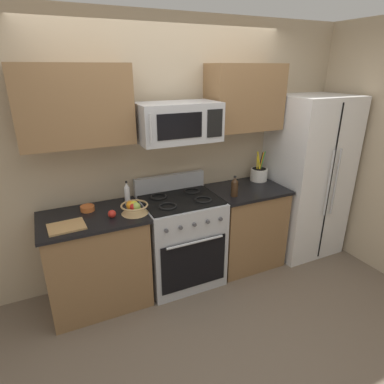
% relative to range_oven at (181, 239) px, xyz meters
% --- Properties ---
extents(ground_plane, '(16.00, 16.00, 0.00)m').
position_rel_range_oven_xyz_m(ground_plane, '(0.00, -0.70, -0.47)').
color(ground_plane, '#6B5B4C').
extents(wall_back, '(8.00, 0.10, 2.60)m').
position_rel_range_oven_xyz_m(wall_back, '(0.00, 0.38, 0.83)').
color(wall_back, tan).
rests_on(wall_back, ground).
extents(counter_left, '(0.91, 0.62, 0.91)m').
position_rel_range_oven_xyz_m(counter_left, '(-0.85, -0.00, -0.02)').
color(counter_left, olive).
rests_on(counter_left, ground).
extents(range_oven, '(0.76, 0.66, 1.09)m').
position_rel_range_oven_xyz_m(range_oven, '(0.00, 0.00, 0.00)').
color(range_oven, '#B2B5BA').
rests_on(range_oven, ground).
extents(counter_right, '(0.79, 0.62, 0.91)m').
position_rel_range_oven_xyz_m(counter_right, '(0.78, -0.00, -0.02)').
color(counter_right, olive).
rests_on(counter_right, ground).
extents(refrigerator, '(0.80, 0.73, 1.85)m').
position_rel_range_oven_xyz_m(refrigerator, '(1.60, -0.02, 0.45)').
color(refrigerator, silver).
rests_on(refrigerator, ground).
extents(microwave, '(0.74, 0.44, 0.35)m').
position_rel_range_oven_xyz_m(microwave, '(-0.00, 0.03, 1.19)').
color(microwave, '#B2B5BA').
extents(upper_cabinets_left, '(0.90, 0.34, 0.65)m').
position_rel_range_oven_xyz_m(upper_cabinets_left, '(-0.85, 0.16, 1.36)').
color(upper_cabinets_left, olive).
extents(upper_cabinets_right, '(0.78, 0.34, 0.65)m').
position_rel_range_oven_xyz_m(upper_cabinets_right, '(0.79, 0.16, 1.36)').
color(upper_cabinets_right, olive).
extents(utensil_crock, '(0.19, 0.19, 0.34)m').
position_rel_range_oven_xyz_m(utensil_crock, '(1.05, 0.16, 0.51)').
color(utensil_crock, white).
rests_on(utensil_crock, counter_right).
extents(fruit_basket, '(0.24, 0.24, 0.11)m').
position_rel_range_oven_xyz_m(fruit_basket, '(-0.49, -0.10, 0.49)').
color(fruit_basket, tan).
rests_on(fruit_basket, counter_left).
extents(apple_loose, '(0.07, 0.07, 0.07)m').
position_rel_range_oven_xyz_m(apple_loose, '(-0.69, -0.10, 0.47)').
color(apple_loose, red).
rests_on(apple_loose, counter_left).
extents(cutting_board, '(0.30, 0.24, 0.02)m').
position_rel_range_oven_xyz_m(cutting_board, '(-1.06, -0.13, 0.44)').
color(cutting_board, tan).
rests_on(cutting_board, counter_left).
extents(bottle_vinegar, '(0.05, 0.05, 0.23)m').
position_rel_range_oven_xyz_m(bottle_vinegar, '(-0.49, 0.11, 0.54)').
color(bottle_vinegar, silver).
rests_on(bottle_vinegar, counter_left).
extents(bottle_soy, '(0.07, 0.07, 0.21)m').
position_rel_range_oven_xyz_m(bottle_soy, '(0.53, -0.13, 0.53)').
color(bottle_soy, '#382314').
rests_on(bottle_soy, counter_right).
extents(prep_bowl, '(0.13, 0.13, 0.05)m').
position_rel_range_oven_xyz_m(prep_bowl, '(-0.86, 0.13, 0.46)').
color(prep_bowl, '#D1662D').
rests_on(prep_bowl, counter_left).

